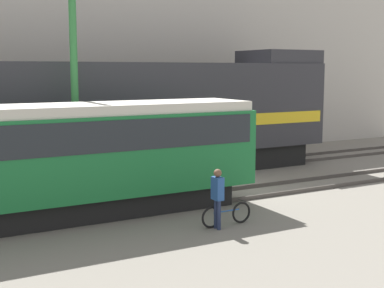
# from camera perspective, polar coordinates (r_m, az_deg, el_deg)

# --- Properties ---
(ground_plane) EXTENTS (120.00, 120.00, 0.00)m
(ground_plane) POSITION_cam_1_polar(r_m,az_deg,el_deg) (19.69, 3.27, -4.98)
(ground_plane) COLOR slate
(track_near) EXTENTS (60.00, 1.50, 0.14)m
(track_near) POSITION_cam_1_polar(r_m,az_deg,el_deg) (18.91, 4.77, -5.32)
(track_near) COLOR #47423D
(track_near) RESTS_ON ground
(track_far) EXTENTS (60.00, 1.51, 0.14)m
(track_far) POSITION_cam_1_polar(r_m,az_deg,el_deg) (23.04, -1.95, -2.89)
(track_far) COLOR #47423D
(track_far) RESTS_ON ground
(building_backdrop) EXTENTS (35.82, 6.00, 9.18)m
(building_backdrop) POSITION_cam_1_polar(r_m,az_deg,el_deg) (29.38, -8.55, 8.22)
(building_backdrop) COLOR #B7B2A8
(building_backdrop) RESTS_ON ground
(freight_locomotive) EXTENTS (19.63, 3.04, 5.28)m
(freight_locomotive) POSITION_cam_1_polar(r_m,az_deg,el_deg) (21.65, -8.28, 2.72)
(freight_locomotive) COLOR black
(freight_locomotive) RESTS_ON ground
(streetcar) EXTENTS (12.31, 2.54, 3.39)m
(streetcar) POSITION_cam_1_polar(r_m,az_deg,el_deg) (16.01, -14.19, -1.13)
(streetcar) COLOR black
(streetcar) RESTS_ON ground
(bicycle) EXTENTS (1.64, 0.44, 0.69)m
(bicycle) POSITION_cam_1_polar(r_m,az_deg,el_deg) (15.31, 3.71, -7.53)
(bicycle) COLOR black
(bicycle) RESTS_ON ground
(person) EXTENTS (0.23, 0.36, 1.70)m
(person) POSITION_cam_1_polar(r_m,az_deg,el_deg) (14.80, 2.74, -5.21)
(person) COLOR #232D4C
(person) RESTS_ON ground
(utility_pole_left) EXTENTS (0.25, 0.25, 7.35)m
(utility_pole_left) POSITION_cam_1_polar(r_m,az_deg,el_deg) (18.53, -12.40, 5.52)
(utility_pole_left) COLOR #2D7238
(utility_pole_left) RESTS_ON ground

